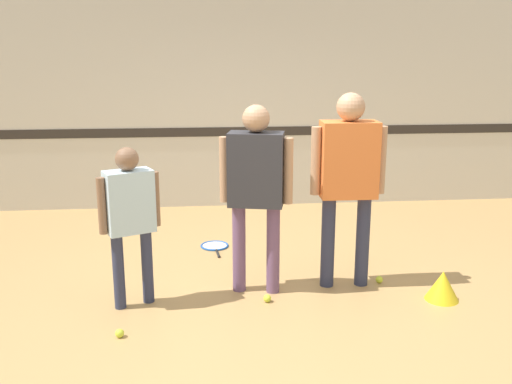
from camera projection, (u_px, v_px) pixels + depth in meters
name	position (u px, v px, depth m)	size (l,w,h in m)	color
ground_plane	(267.00, 296.00, 4.99)	(16.00, 16.00, 0.00)	tan
wall_back	(242.00, 88.00, 7.53)	(16.00, 0.07, 3.20)	beige
person_instructor	(256.00, 179.00, 4.85)	(0.62, 0.35, 1.66)	#6B4C70
person_student_left	(130.00, 210.00, 4.62)	(0.47, 0.34, 1.35)	#2D334C
person_student_right	(348.00, 170.00, 4.97)	(0.66, 0.28, 1.75)	#2D334C
racket_spare_on_floor	(215.00, 246.00, 6.22)	(0.34, 0.53, 0.03)	blue
tennis_ball_near_instructor	(267.00, 298.00, 4.87)	(0.07, 0.07, 0.07)	#CCE038
tennis_ball_by_spare_racket	(236.00, 241.00, 6.32)	(0.07, 0.07, 0.07)	#CCE038
tennis_ball_stray_left	(120.00, 333.00, 4.27)	(0.07, 0.07, 0.07)	#CCE038
tennis_ball_stray_right	(379.00, 279.00, 5.26)	(0.07, 0.07, 0.07)	#CCE038
training_cone	(443.00, 286.00, 4.89)	(0.29, 0.29, 0.26)	yellow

